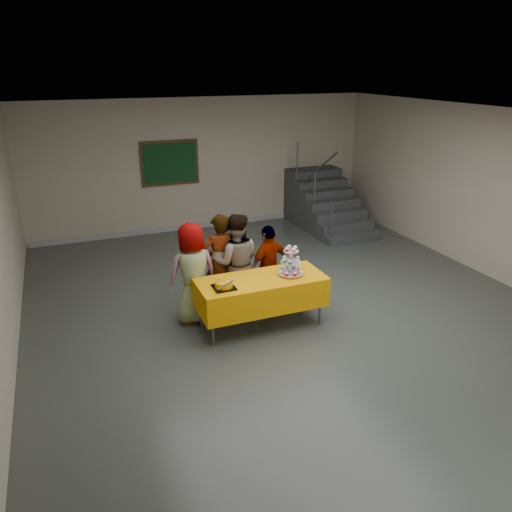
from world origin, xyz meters
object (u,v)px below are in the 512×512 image
(schoolchild_c, at_px, (236,262))
(staircase, at_px, (323,205))
(cupcake_stand, at_px, (291,264))
(schoolchild_a, at_px, (193,273))
(noticeboard, at_px, (170,163))
(bear_cake, at_px, (224,284))
(schoolchild_d, at_px, (269,265))
(bake_table, at_px, (261,292))
(schoolchild_b, at_px, (220,263))

(schoolchild_c, xyz_separation_m, staircase, (3.46, 3.40, -0.30))
(cupcake_stand, bearing_deg, staircase, 55.21)
(schoolchild_a, distance_m, noticeboard, 4.52)
(bear_cake, distance_m, schoolchild_c, 0.92)
(cupcake_stand, distance_m, schoolchild_d, 0.73)
(schoolchild_c, relative_size, noticeboard, 1.21)
(bake_table, xyz_separation_m, schoolchild_b, (-0.37, 0.78, 0.23))
(schoolchild_c, relative_size, schoolchild_d, 1.18)
(schoolchild_a, bearing_deg, staircase, -146.38)
(schoolchild_a, bearing_deg, schoolchild_d, 178.09)
(schoolchild_a, xyz_separation_m, schoolchild_b, (0.50, 0.23, 0.01))
(schoolchild_a, bearing_deg, cupcake_stand, 150.16)
(schoolchild_b, bearing_deg, staircase, -136.50)
(staircase, height_order, noticeboard, noticeboard)
(schoolchild_a, height_order, schoolchild_b, schoolchild_b)
(schoolchild_d, relative_size, staircase, 0.56)
(schoolchild_a, relative_size, schoolchild_b, 0.98)
(bear_cake, relative_size, schoolchild_a, 0.23)
(cupcake_stand, height_order, schoolchild_d, schoolchild_d)
(schoolchild_c, distance_m, schoolchild_d, 0.56)
(schoolchild_c, bearing_deg, staircase, -119.01)
(bear_cake, height_order, schoolchild_a, schoolchild_a)
(bake_table, bearing_deg, schoolchild_c, 101.29)
(bake_table, bearing_deg, staircase, 50.96)
(schoolchild_b, xyz_separation_m, schoolchild_c, (0.23, -0.08, 0.00))
(schoolchild_a, bearing_deg, schoolchild_b, -162.23)
(cupcake_stand, xyz_separation_m, schoolchild_c, (-0.60, 0.72, -0.16))
(schoolchild_d, bearing_deg, bake_table, 37.81)
(cupcake_stand, bearing_deg, bear_cake, -175.79)
(cupcake_stand, xyz_separation_m, schoolchild_d, (-0.05, 0.68, -0.27))
(schoolchild_c, bearing_deg, noticeboard, -73.08)
(bake_table, height_order, cupcake_stand, cupcake_stand)
(schoolchild_d, bearing_deg, schoolchild_c, -24.63)
(schoolchild_b, bearing_deg, schoolchild_c, 162.51)
(bake_table, relative_size, schoolchild_c, 1.20)
(cupcake_stand, bearing_deg, schoolchild_a, 156.75)
(bake_table, distance_m, schoolchild_c, 0.75)
(bear_cake, relative_size, schoolchild_c, 0.23)
(schoolchild_d, height_order, noticeboard, noticeboard)
(cupcake_stand, distance_m, staircase, 5.04)
(schoolchild_a, bearing_deg, bear_cake, 105.91)
(bake_table, distance_m, schoolchild_a, 1.06)
(schoolchild_c, height_order, noticeboard, noticeboard)
(schoolchild_b, relative_size, noticeboard, 1.21)
(schoolchild_a, bearing_deg, noticeboard, -105.71)
(schoolchild_d, bearing_deg, bear_cake, 16.47)
(cupcake_stand, distance_m, schoolchild_a, 1.46)
(schoolchild_b, relative_size, schoolchild_d, 1.18)
(schoolchild_a, xyz_separation_m, schoolchild_d, (1.28, 0.10, -0.11))
(bake_table, xyz_separation_m, bear_cake, (-0.60, -0.10, 0.27))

